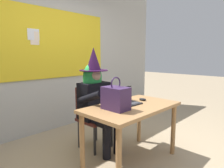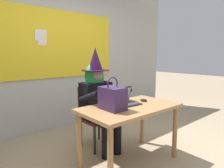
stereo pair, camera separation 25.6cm
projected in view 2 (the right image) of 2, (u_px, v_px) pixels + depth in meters
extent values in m
cube|color=#B2B2AD|center=(55.00, 48.00, 3.53)|extent=(5.89, 0.10, 2.97)
cube|color=yellow|center=(56.00, 44.00, 3.47)|extent=(2.40, 0.02, 1.20)
cube|color=white|center=(41.00, 35.00, 3.27)|extent=(0.22, 0.01, 0.18)
cube|color=#F4E0C6|center=(42.00, 39.00, 3.29)|extent=(0.15, 0.01, 0.21)
cube|color=#A37547|center=(130.00, 108.00, 2.38)|extent=(1.23, 0.70, 0.04)
cylinder|color=#A37547|center=(110.00, 161.00, 1.87)|extent=(0.06, 0.06, 0.70)
cylinder|color=#A37547|center=(175.00, 132.00, 2.57)|extent=(0.06, 0.06, 0.70)
cylinder|color=#A37547|center=(79.00, 141.00, 2.30)|extent=(0.06, 0.06, 0.70)
cylinder|color=#A37547|center=(142.00, 121.00, 3.01)|extent=(0.06, 0.06, 0.70)
cube|color=#4C1E19|center=(97.00, 119.00, 2.86)|extent=(0.43, 0.43, 0.04)
cube|color=#4C1E19|center=(89.00, 100.00, 2.97)|extent=(0.38, 0.05, 0.45)
cylinder|color=#262628|center=(113.00, 134.00, 2.88)|extent=(0.04, 0.04, 0.41)
cylinder|color=#262628|center=(95.00, 140.00, 2.66)|extent=(0.04, 0.04, 0.41)
cylinder|color=#262628|center=(99.00, 127.00, 3.13)|extent=(0.04, 0.04, 0.41)
cylinder|color=#262628|center=(81.00, 133.00, 2.91)|extent=(0.04, 0.04, 0.41)
cylinder|color=black|center=(117.00, 138.00, 2.67)|extent=(0.11, 0.11, 0.45)
cylinder|color=black|center=(106.00, 142.00, 2.55)|extent=(0.11, 0.11, 0.45)
cylinder|color=black|center=(110.00, 117.00, 2.77)|extent=(0.17, 0.43, 0.15)
cylinder|color=black|center=(98.00, 120.00, 2.65)|extent=(0.17, 0.43, 0.15)
cube|color=black|center=(96.00, 100.00, 2.84)|extent=(0.43, 0.28, 0.52)
cylinder|color=black|center=(119.00, 93.00, 2.79)|extent=(0.11, 0.47, 0.24)
cylinder|color=black|center=(89.00, 97.00, 2.49)|extent=(0.11, 0.47, 0.24)
sphere|color=#D1A889|center=(95.00, 75.00, 2.78)|extent=(0.20, 0.20, 0.20)
ellipsoid|color=green|center=(94.00, 78.00, 2.81)|extent=(0.31, 0.23, 0.44)
cylinder|color=#2D0F38|center=(95.00, 70.00, 2.77)|extent=(0.40, 0.40, 0.01)
cone|color=#2D0F38|center=(95.00, 59.00, 2.75)|extent=(0.21, 0.21, 0.32)
cube|color=black|center=(129.00, 104.00, 2.46)|extent=(0.27, 0.22, 0.01)
cube|color=#333338|center=(129.00, 103.00, 2.45)|extent=(0.23, 0.16, 0.00)
cube|color=black|center=(123.00, 94.00, 2.55)|extent=(0.27, 0.09, 0.20)
cube|color=#99B7E0|center=(123.00, 94.00, 2.54)|extent=(0.23, 0.07, 0.17)
ellipsoid|color=black|center=(143.00, 100.00, 2.63)|extent=(0.07, 0.11, 0.03)
cube|color=#38234C|center=(112.00, 98.00, 2.21)|extent=(0.20, 0.30, 0.26)
torus|color=#38234C|center=(112.00, 84.00, 2.19)|extent=(0.16, 0.02, 0.16)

